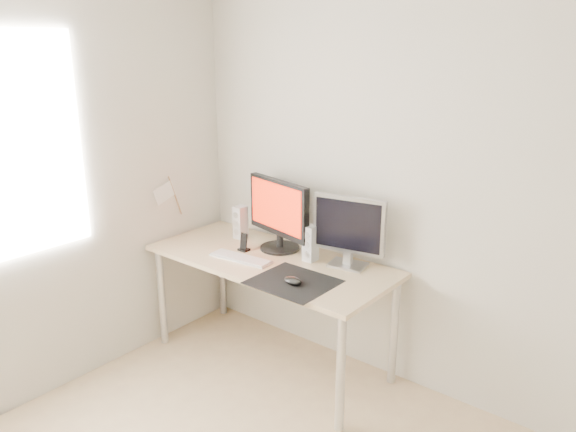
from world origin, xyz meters
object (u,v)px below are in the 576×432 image
Objects in this scene: desk at (270,270)px; second_monitor at (349,228)px; phone_dock at (244,245)px; speaker_left at (240,222)px; speaker_right at (310,243)px; mouse at (293,281)px; keyboard at (241,258)px; main_monitor at (279,212)px.

second_monitor is (0.45, 0.20, 0.32)m from desk.
phone_dock is at bearing -162.91° from second_monitor.
speaker_right is at bearing -3.07° from speaker_left.
desk is 0.32m from speaker_right.
keyboard is (-0.49, 0.10, -0.02)m from mouse.
phone_dock is (-0.44, -0.14, -0.08)m from speaker_right.
mouse is 0.87m from speaker_left.
mouse is 0.52× the size of speaker_right.
keyboard is (0.28, -0.29, -0.11)m from speaker_left.
speaker_left is (-0.77, 0.39, 0.09)m from mouse.
speaker_right reaches higher than desk.
speaker_right is at bearing 112.05° from mouse.
speaker_left is 1.00× the size of speaker_right.
desk is 0.20m from keyboard.
second_monitor reaches higher than mouse.
phone_dock reaches higher than desk.
mouse is 0.61m from main_monitor.
phone_dock is (0.19, -0.17, -0.08)m from speaker_left.
desk is at bearing -155.70° from second_monitor.
main_monitor is 0.38m from speaker_left.
speaker_right is (0.63, -0.03, 0.00)m from speaker_left.
main_monitor reaches higher than speaker_left.
desk is 0.48m from speaker_left.
speaker_left and speaker_right have the same top height.
speaker_right reaches higher than phone_dock.
desk is at bearing 43.13° from keyboard.
keyboard is at bearing -150.59° from second_monitor.
speaker_right is at bearing -5.51° from main_monitor.
phone_dock is at bearing -162.77° from speaker_right.
desk is 13.41× the size of phone_dock.
second_monitor reaches higher than keyboard.
second_monitor is at bearing 17.09° from phone_dock.
second_monitor is at bearing 24.30° from desk.
main_monitor reaches higher than desk.
mouse is at bearing -31.76° from desk.
phone_dock is (-0.09, 0.12, 0.03)m from keyboard.
speaker_left reaches higher than mouse.
speaker_left is (-0.41, 0.17, 0.19)m from desk.
phone_dock is (-0.67, -0.21, -0.20)m from second_monitor.
mouse is 0.21× the size of main_monitor.
speaker_left reaches higher than keyboard.
keyboard is at bearing -143.67° from speaker_right.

